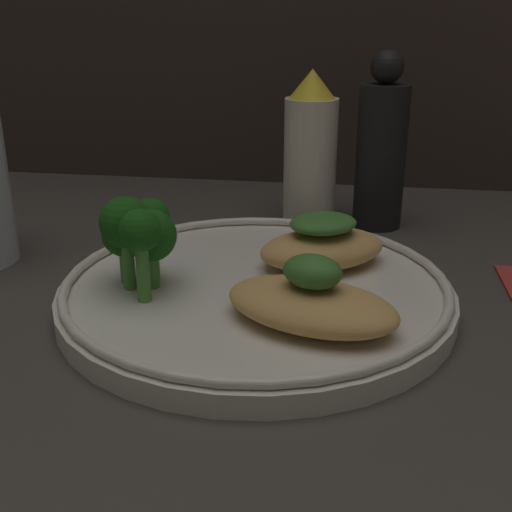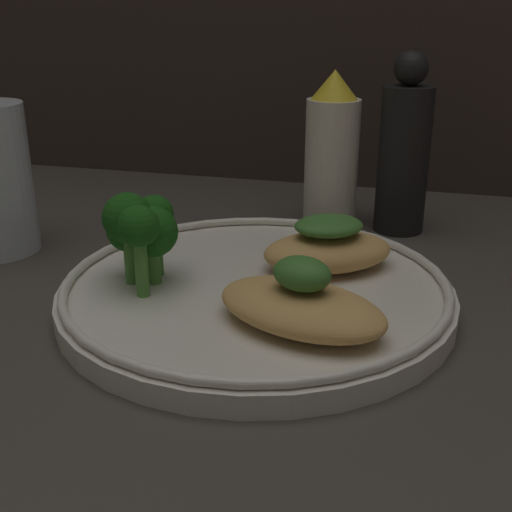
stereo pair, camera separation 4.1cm
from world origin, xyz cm
name	(u,v)px [view 2 (the right image)]	position (x,y,z in cm)	size (l,w,h in cm)	color
ground_plane	(256,311)	(0.00, 0.00, -0.50)	(180.00, 180.00, 1.00)	#3D3833
plate	(256,290)	(0.00, 0.00, 0.99)	(25.49, 25.49, 2.00)	silver
grilled_meat_front	(301,304)	(3.90, -4.90, 2.77)	(11.55, 9.01, 4.16)	tan
grilled_meat_middle	(328,248)	(4.03, 3.91, 2.92)	(10.48, 9.08, 3.73)	tan
broccoli_bunch	(140,228)	(-7.22, -1.53, 5.20)	(5.02, 5.48, 6.07)	#4C8E38
sauce_bottle	(332,153)	(2.14, 17.51, 6.40)	(4.61, 4.61, 13.38)	silver
pepper_grinder	(404,153)	(8.18, 17.51, 6.77)	(4.24, 4.24, 14.99)	black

